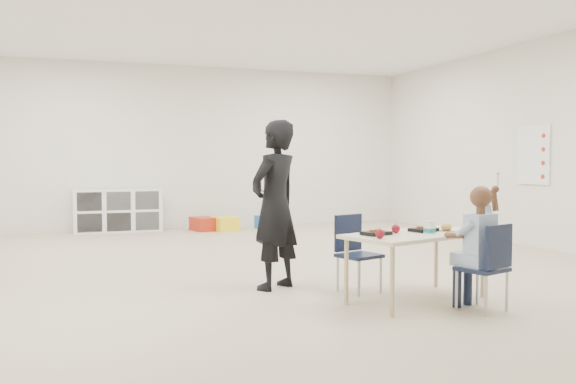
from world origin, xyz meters
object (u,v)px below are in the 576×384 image
object	(u,v)px
adult	(275,205)
cubby_shelf	(118,211)
table	(417,266)
chair_near	(482,267)
child	(482,242)

from	to	relation	value
adult	cubby_shelf	bearing A→B (deg)	-111.44
adult	table	bearing A→B (deg)	105.71
chair_near	cubby_shelf	distance (m)	6.79
chair_near	table	bearing A→B (deg)	105.75
chair_near	cubby_shelf	size ratio (longest dim) A/B	0.49
cubby_shelf	child	bearing A→B (deg)	-70.32
child	adult	size ratio (longest dim) A/B	0.70
table	chair_near	bearing A→B (deg)	-74.25
chair_near	adult	distance (m)	1.88
chair_near	adult	world-z (taller)	adult
adult	chair_near	bearing A→B (deg)	101.14
table	adult	size ratio (longest dim) A/B	0.89
table	adult	bearing A→B (deg)	121.01
child	adult	distance (m)	1.84
table	child	size ratio (longest dim) A/B	1.27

